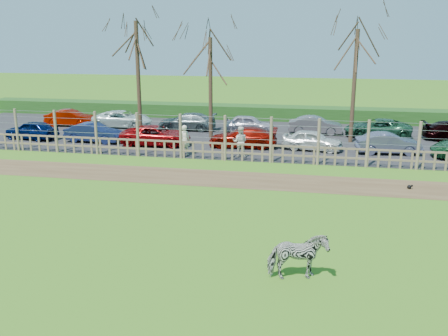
% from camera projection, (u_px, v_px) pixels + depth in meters
% --- Properties ---
extents(ground, '(120.00, 120.00, 0.00)m').
position_uv_depth(ground, '(188.00, 210.00, 19.84)').
color(ground, olive).
rests_on(ground, ground).
extents(dirt_strip, '(34.00, 2.80, 0.01)m').
position_uv_depth(dirt_strip, '(212.00, 178.00, 24.10)').
color(dirt_strip, brown).
rests_on(dirt_strip, ground).
extents(asphalt, '(44.00, 13.00, 0.04)m').
position_uv_depth(asphalt, '(243.00, 136.00, 33.56)').
color(asphalt, '#232326').
rests_on(asphalt, ground).
extents(hedge, '(46.00, 2.00, 1.10)m').
position_uv_depth(hedge, '(256.00, 113.00, 40.05)').
color(hedge, '#1E4716').
rests_on(hedge, ground).
extents(fence, '(30.16, 0.16, 2.50)m').
position_uv_depth(fence, '(225.00, 146.00, 27.20)').
color(fence, brown).
rests_on(fence, ground).
extents(tree_left, '(4.80, 4.80, 7.88)m').
position_uv_depth(tree_left, '(137.00, 52.00, 31.37)').
color(tree_left, '#3D2B1E').
rests_on(tree_left, ground).
extents(tree_mid, '(4.80, 4.80, 6.83)m').
position_uv_depth(tree_mid, '(210.00, 64.00, 31.70)').
color(tree_mid, '#3D2B1E').
rests_on(tree_mid, ground).
extents(tree_right, '(4.80, 4.80, 7.35)m').
position_uv_depth(tree_right, '(356.00, 59.00, 30.43)').
color(tree_right, '#3D2B1E').
rests_on(tree_right, ground).
extents(zebra, '(1.81, 1.19, 1.40)m').
position_uv_depth(zebra, '(297.00, 257.00, 14.09)').
color(zebra, gray).
rests_on(zebra, ground).
extents(visitor_a, '(0.70, 0.53, 1.72)m').
position_uv_depth(visitor_a, '(185.00, 140.00, 28.27)').
color(visitor_a, beige).
rests_on(visitor_a, asphalt).
extents(visitor_b, '(0.86, 0.69, 1.72)m').
position_uv_depth(visitor_b, '(240.00, 142.00, 27.81)').
color(visitor_b, silver).
rests_on(visitor_b, asphalt).
extents(crow, '(0.25, 0.19, 0.21)m').
position_uv_depth(crow, '(410.00, 187.00, 22.42)').
color(crow, black).
rests_on(crow, ground).
extents(car_0, '(3.67, 1.85, 1.20)m').
position_uv_depth(car_0, '(32.00, 130.00, 32.52)').
color(car_0, '#031040').
rests_on(car_0, asphalt).
extents(car_1, '(3.69, 1.42, 1.20)m').
position_uv_depth(car_1, '(94.00, 133.00, 31.66)').
color(car_1, navy).
rests_on(car_1, asphalt).
extents(car_2, '(4.47, 2.35, 1.20)m').
position_uv_depth(car_2, '(156.00, 135.00, 30.81)').
color(car_2, '#970709').
rests_on(car_2, asphalt).
extents(car_3, '(4.20, 1.84, 1.20)m').
position_uv_depth(car_3, '(243.00, 137.00, 30.26)').
color(car_3, '#840A03').
rests_on(car_3, asphalt).
extents(car_4, '(3.68, 1.88, 1.20)m').
position_uv_depth(car_4, '(312.00, 140.00, 29.48)').
color(car_4, silver).
rests_on(car_4, asphalt).
extents(car_5, '(3.76, 1.68, 1.20)m').
position_uv_depth(car_5, '(388.00, 143.00, 28.63)').
color(car_5, '#4F536E').
rests_on(car_5, asphalt).
extents(car_7, '(3.72, 1.53, 1.20)m').
position_uv_depth(car_7, '(70.00, 118.00, 37.11)').
color(car_7, '#921100').
rests_on(car_7, asphalt).
extents(car_8, '(4.41, 2.21, 1.20)m').
position_uv_depth(car_8, '(123.00, 119.00, 36.63)').
color(car_8, silver).
rests_on(car_8, asphalt).
extents(car_9, '(4.17, 1.77, 1.20)m').
position_uv_depth(car_9, '(187.00, 122.00, 35.58)').
color(car_9, '#4D5D60').
rests_on(car_9, asphalt).
extents(car_10, '(3.55, 1.48, 1.20)m').
position_uv_depth(car_10, '(249.00, 124.00, 34.77)').
color(car_10, '#B4AEBE').
rests_on(car_10, asphalt).
extents(car_11, '(3.64, 1.27, 1.20)m').
position_uv_depth(car_11, '(316.00, 125.00, 34.20)').
color(car_11, slate).
rests_on(car_11, asphalt).
extents(car_12, '(4.38, 2.14, 1.20)m').
position_uv_depth(car_12, '(377.00, 128.00, 33.21)').
color(car_12, '#245738').
rests_on(car_12, asphalt).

